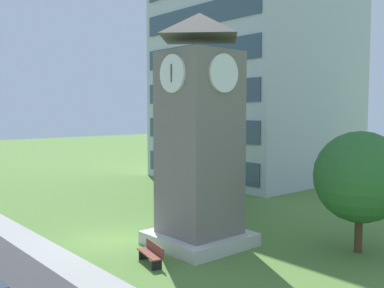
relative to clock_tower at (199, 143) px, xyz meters
name	(u,v)px	position (x,y,z in m)	size (l,w,h in m)	color
ground_plane	(108,241)	(-3.37, -3.04, -4.93)	(160.00, 160.00, 0.00)	#567F38
kerb_strip	(51,254)	(-3.37, -6.00, -4.92)	(120.00, 1.60, 0.01)	#9E9E99
office_building	(256,27)	(-12.68, 18.63, 9.47)	(15.10, 14.94, 28.80)	#B7BCC6
clock_tower	(199,143)	(0.00, 0.00, 0.00)	(4.20, 4.20, 10.98)	slate
park_bench	(151,253)	(0.70, -3.33, -4.47)	(1.86, 0.88, 0.88)	brown
tree_streetside	(196,147)	(-5.60, 4.73, -0.81)	(4.48, 4.48, 6.37)	#513823
tree_by_building	(360,177)	(5.61, 4.72, -1.46)	(4.14, 4.14, 5.55)	#513823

